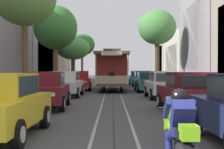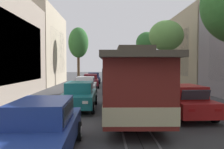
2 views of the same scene
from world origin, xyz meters
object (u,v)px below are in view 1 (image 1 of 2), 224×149
(parked_car_white_mid_left, at_px, (65,84))
(parked_car_teal_sixth_right, at_px, (137,78))
(parked_car_maroon_second_left, at_px, (45,90))
(motorcycle_with_rider, at_px, (180,136))
(parked_car_maroon_second_right, at_px, (188,92))
(parked_car_white_mid_right, at_px, (163,85))
(street_tree_kerb_left_fourth, at_px, (73,48))
(street_tree_kerb_left_mid, at_px, (55,28))
(pedestrian_on_right_pavement, at_px, (49,78))
(parked_car_teal_fourth_right, at_px, (148,81))
(street_tree_kerb_left_far, at_px, (82,45))
(cable_car_trolley, at_px, (112,70))
(street_tree_kerb_right_second, at_px, (157,28))
(pedestrian_on_left_pavement, at_px, (57,77))
(parked_car_red_fourth_left, at_px, (79,80))
(parked_car_blue_fifth_right, at_px, (143,79))

(parked_car_white_mid_left, xyz_separation_m, parked_car_teal_sixth_right, (5.78, 17.44, 0.00))
(parked_car_maroon_second_left, distance_m, motorcycle_with_rider, 10.45)
(parked_car_maroon_second_right, bearing_deg, parked_car_white_mid_right, 89.94)
(street_tree_kerb_left_fourth, height_order, motorcycle_with_rider, street_tree_kerb_left_fourth)
(street_tree_kerb_left_mid, bearing_deg, parked_car_white_mid_left, -76.36)
(parked_car_white_mid_right, bearing_deg, pedestrian_on_right_pavement, 124.58)
(parked_car_maroon_second_right, bearing_deg, street_tree_kerb_left_mid, 116.11)
(parked_car_maroon_second_left, bearing_deg, street_tree_kerb_left_fourth, 93.68)
(parked_car_teal_fourth_right, bearing_deg, parked_car_maroon_second_right, -88.89)
(pedestrian_on_right_pavement, bearing_deg, parked_car_maroon_second_right, -65.19)
(parked_car_maroon_second_left, distance_m, parked_car_white_mid_left, 6.51)
(parked_car_teal_fourth_right, relative_size, street_tree_kerb_left_far, 0.61)
(cable_car_trolley, bearing_deg, parked_car_white_mid_right, -70.72)
(cable_car_trolley, bearing_deg, street_tree_kerb_left_mid, 167.25)
(street_tree_kerb_right_second, bearing_deg, pedestrian_on_left_pavement, -170.85)
(parked_car_white_mid_left, bearing_deg, motorcycle_with_rider, -76.30)
(pedestrian_on_left_pavement, height_order, pedestrian_on_right_pavement, pedestrian_on_left_pavement)
(parked_car_maroon_second_right, relative_size, street_tree_kerb_left_mid, 0.61)
(parked_car_red_fourth_left, height_order, parked_car_white_mid_right, same)
(parked_car_maroon_second_right, xyz_separation_m, parked_car_teal_sixth_right, (-0.15, 25.35, 0.00))
(motorcycle_with_rider, bearing_deg, parked_car_teal_sixth_right, 86.88)
(parked_car_white_mid_left, distance_m, motorcycle_with_rider, 16.65)
(parked_car_teal_fourth_right, xyz_separation_m, parked_car_teal_sixth_right, (0.10, 12.62, 0.00))
(parked_car_blue_fifth_right, height_order, cable_car_trolley, cable_car_trolley)
(parked_car_maroon_second_left, height_order, parked_car_teal_fourth_right, same)
(parked_car_teal_fourth_right, height_order, parked_car_blue_fifth_right, same)
(parked_car_blue_fifth_right, distance_m, street_tree_kerb_left_fourth, 10.56)
(parked_car_teal_sixth_right, distance_m, pedestrian_on_right_pavement, 10.58)
(parked_car_teal_fourth_right, height_order, street_tree_kerb_left_mid, street_tree_kerb_left_mid)
(parked_car_teal_sixth_right, relative_size, street_tree_kerb_left_mid, 0.61)
(parked_car_teal_fourth_right, bearing_deg, pedestrian_on_right_pavement, 141.59)
(parked_car_white_mid_left, bearing_deg, parked_car_teal_sixth_right, 71.67)
(parked_car_teal_fourth_right, height_order, pedestrian_on_right_pavement, parked_car_teal_fourth_right)
(parked_car_maroon_second_left, distance_m, parked_car_blue_fifth_right, 19.04)
(parked_car_red_fourth_left, xyz_separation_m, pedestrian_on_right_pavement, (-3.41, 4.98, 0.07))
(parked_car_white_mid_right, xyz_separation_m, pedestrian_on_left_pavement, (-8.56, 14.35, 0.11))
(street_tree_kerb_left_mid, relative_size, street_tree_kerb_left_fourth, 1.30)
(cable_car_trolley, xyz_separation_m, pedestrian_on_right_pavement, (-6.17, 4.73, -0.79))
(parked_car_blue_fifth_right, height_order, pedestrian_on_left_pavement, pedestrian_on_left_pavement)
(parked_car_white_mid_left, height_order, street_tree_kerb_right_second, street_tree_kerb_right_second)
(street_tree_kerb_left_fourth, bearing_deg, parked_car_red_fourth_left, -80.94)
(street_tree_kerb_right_second, height_order, pedestrian_on_right_pavement, street_tree_kerb_right_second)
(parked_car_white_mid_right, distance_m, street_tree_kerb_left_fourth, 21.29)
(pedestrian_on_left_pavement, bearing_deg, cable_car_trolley, -46.15)
(street_tree_kerb_left_far, bearing_deg, pedestrian_on_left_pavement, -93.17)
(parked_car_white_mid_left, xyz_separation_m, street_tree_kerb_left_fourth, (-1.62, 18.21, 3.36))
(parked_car_maroon_second_right, height_order, parked_car_teal_fourth_right, same)
(parked_car_red_fourth_left, distance_m, parked_car_teal_fourth_right, 5.87)
(parked_car_red_fourth_left, relative_size, motorcycle_with_rider, 2.22)
(street_tree_kerb_left_fourth, height_order, pedestrian_on_left_pavement, street_tree_kerb_left_fourth)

